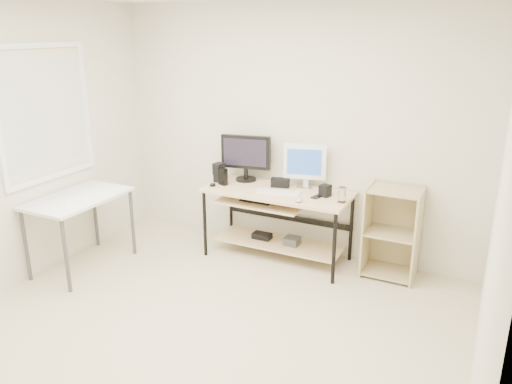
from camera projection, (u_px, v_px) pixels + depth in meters
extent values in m
cube|color=beige|center=(191.00, 340.00, 3.91)|extent=(4.00, 4.00, 0.01)
cube|color=beige|center=(292.00, 131.00, 5.21)|extent=(4.00, 0.01, 2.60)
cube|color=beige|center=(496.00, 229.00, 2.66)|extent=(0.01, 4.00, 2.60)
cube|color=white|center=(45.00, 113.00, 4.77)|extent=(0.01, 1.00, 1.20)
cube|color=beige|center=(278.00, 192.00, 5.09)|extent=(1.50, 0.65, 0.03)
cube|color=beige|center=(262.00, 202.00, 5.15)|extent=(0.90, 0.49, 0.02)
cube|color=beige|center=(279.00, 243.00, 5.31)|extent=(1.35, 0.46, 0.02)
cube|color=black|center=(258.00, 200.00, 5.16)|extent=(0.33, 0.22, 0.01)
cylinder|color=black|center=(278.00, 205.00, 5.01)|extent=(0.14, 0.01, 0.01)
cube|color=#404042|center=(292.00, 241.00, 5.24)|extent=(0.15, 0.15, 0.08)
cube|color=black|center=(262.00, 236.00, 5.39)|extent=(0.20, 0.12, 0.06)
cylinder|color=black|center=(205.00, 224.00, 5.26)|extent=(0.04, 0.04, 0.72)
cylinder|color=black|center=(231.00, 207.00, 5.75)|extent=(0.04, 0.04, 0.72)
cylinder|color=black|center=(334.00, 249.00, 4.66)|extent=(0.04, 0.04, 0.72)
cylinder|color=black|center=(351.00, 228.00, 5.15)|extent=(0.04, 0.04, 0.72)
cube|color=white|center=(78.00, 198.00, 4.90)|extent=(0.60, 1.00, 0.03)
cylinder|color=#404042|center=(26.00, 246.00, 4.73)|extent=(0.04, 0.04, 0.72)
cylinder|color=#404042|center=(95.00, 215.00, 5.52)|extent=(0.04, 0.04, 0.72)
cylinder|color=#404042|center=(66.00, 256.00, 4.51)|extent=(0.04, 0.04, 0.72)
cylinder|color=#404042|center=(132.00, 223.00, 5.30)|extent=(0.04, 0.04, 0.72)
cube|color=tan|center=(367.00, 229.00, 4.90)|extent=(0.02, 0.40, 0.90)
cube|color=tan|center=(417.00, 237.00, 4.70)|extent=(0.02, 0.40, 0.90)
cube|color=tan|center=(396.00, 226.00, 4.96)|extent=(0.50, 0.02, 0.90)
cube|color=tan|center=(388.00, 271.00, 4.93)|extent=(0.46, 0.38, 0.02)
cube|color=tan|center=(392.00, 233.00, 4.80)|extent=(0.46, 0.38, 0.02)
cube|color=tan|center=(396.00, 190.00, 4.67)|extent=(0.46, 0.38, 0.02)
cylinder|color=black|center=(246.00, 179.00, 5.43)|extent=(0.22, 0.22, 0.02)
cylinder|color=black|center=(246.00, 173.00, 5.41)|extent=(0.05, 0.05, 0.11)
cube|color=black|center=(246.00, 152.00, 5.33)|extent=(0.54, 0.15, 0.36)
cube|color=black|center=(245.00, 153.00, 5.31)|extent=(0.45, 0.09, 0.29)
cube|color=silver|center=(304.00, 187.00, 5.17)|extent=(0.16, 0.14, 0.01)
cylinder|color=silver|center=(304.00, 183.00, 5.15)|extent=(0.04, 0.04, 0.09)
cube|color=white|center=(305.00, 161.00, 5.08)|extent=(0.43, 0.14, 0.37)
cube|color=#2754AA|center=(304.00, 162.00, 5.06)|extent=(0.36, 0.09, 0.29)
cube|color=white|center=(278.00, 192.00, 5.01)|extent=(0.46, 0.20, 0.02)
ellipsoid|color=#B8B8BD|center=(299.00, 199.00, 4.75)|extent=(0.12, 0.14, 0.04)
cube|color=black|center=(280.00, 183.00, 5.18)|extent=(0.20, 0.13, 0.09)
cube|color=black|center=(219.00, 178.00, 5.36)|extent=(0.11, 0.11, 0.08)
cube|color=black|center=(219.00, 169.00, 5.33)|extent=(0.13, 0.13, 0.12)
cube|color=black|center=(325.00, 191.00, 4.89)|extent=(0.12, 0.12, 0.12)
cube|color=black|center=(223.00, 177.00, 5.24)|extent=(0.10, 0.08, 0.18)
cylinder|color=black|center=(213.00, 185.00, 5.22)|extent=(0.07, 0.07, 0.03)
cube|color=black|center=(317.00, 197.00, 4.88)|extent=(0.10, 0.14, 0.01)
cylinder|color=olive|center=(342.00, 202.00, 4.74)|extent=(0.11, 0.11, 0.01)
cylinder|color=white|center=(342.00, 195.00, 4.71)|extent=(0.09, 0.09, 0.14)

